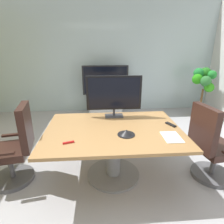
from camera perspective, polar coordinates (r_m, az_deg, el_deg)
name	(u,v)px	position (r m, az deg, el deg)	size (l,w,h in m)	color
ground_plane	(109,173)	(2.94, -0.98, -18.12)	(7.26, 7.26, 0.00)	#99999E
wall_back_glass_partition	(102,57)	(5.27, -3.04, 16.35)	(6.26, 0.10, 2.97)	#9EB2B7
conference_table	(113,141)	(2.60, 0.42, -8.85)	(1.81, 1.28, 0.74)	olive
office_chair_left	(16,151)	(2.88, -27.39, -10.53)	(0.63, 0.61, 1.09)	#4C4C51
office_chair_right	(211,149)	(2.93, 27.91, -10.10)	(0.63, 0.61, 1.09)	#4C4C51
tv_monitor	(114,94)	(2.84, 0.62, 5.50)	(0.84, 0.18, 0.64)	#333338
wall_display_unit	(106,98)	(5.10, -1.98, 4.33)	(1.20, 0.36, 1.31)	#B7BABC
potted_plant	(203,86)	(5.36, 26.03, 7.04)	(0.58, 0.63, 1.26)	brown
conference_phone	(126,133)	(2.35, 4.38, -6.30)	(0.22, 0.22, 0.07)	black
remote_control	(171,125)	(2.75, 17.52, -3.67)	(0.05, 0.17, 0.02)	black
whiteboard_marker	(68,142)	(2.22, -13.17, -9.06)	(0.13, 0.02, 0.02)	red
paper_notepad	(172,137)	(2.40, 17.80, -7.31)	(0.21, 0.30, 0.01)	white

